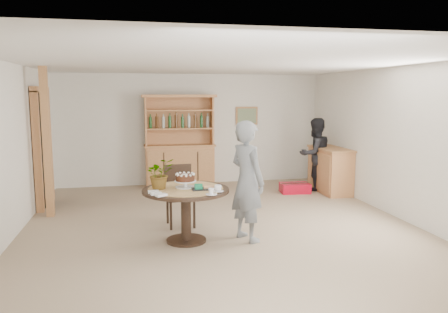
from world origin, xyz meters
TOP-DOWN VIEW (x-y plane):
  - ground at (0.00, 0.00)m, footprint 7.00×7.00m
  - room_shell at (0.00, 0.01)m, footprint 6.04×7.04m
  - doorway at (-2.93, 2.00)m, footprint 0.13×1.10m
  - pine_post at (-2.70, 1.20)m, footprint 0.12×0.12m
  - hutch at (-0.30, 3.24)m, footprint 1.62×0.54m
  - sideboard at (2.74, 2.00)m, footprint 0.54×1.26m
  - dining_table at (-0.60, -0.53)m, footprint 1.20×1.20m
  - dining_chair at (-0.61, 0.30)m, footprint 0.45×0.45m
  - birthday_cake at (-0.60, -0.48)m, footprint 0.30×0.30m
  - flower_vase at (-0.95, -0.48)m, footprint 0.47×0.44m
  - gift_tray at (-0.39, -0.66)m, footprint 0.30×0.20m
  - coffee_cup_a at (-0.20, -0.81)m, footprint 0.15×0.15m
  - coffee_cup_b at (-0.32, -0.98)m, footprint 0.15×0.15m
  - napkins at (-1.01, -0.84)m, footprint 0.24×0.33m
  - teen_boy at (0.25, -0.63)m, footprint 0.63×0.73m
  - adult_person at (2.50, 2.25)m, footprint 0.88×0.76m
  - red_suitcase at (1.99, 2.06)m, footprint 0.63×0.45m

SIDE VIEW (x-z plane):
  - ground at x=0.00m, z-range 0.00..0.00m
  - red_suitcase at x=1.99m, z-range 0.00..0.21m
  - sideboard at x=2.74m, z-range 0.00..0.94m
  - dining_chair at x=-0.61m, z-range 0.06..1.01m
  - dining_table at x=-0.60m, z-range 0.22..0.98m
  - hutch at x=-0.30m, z-range -0.33..1.71m
  - adult_person at x=2.50m, z-range 0.00..1.55m
  - napkins at x=-1.01m, z-range 0.76..0.79m
  - gift_tray at x=-0.39m, z-range 0.75..0.83m
  - coffee_cup_b at x=-0.32m, z-range 0.75..0.84m
  - coffee_cup_a at x=-0.20m, z-range 0.76..0.84m
  - teen_boy at x=0.25m, z-range 0.00..1.69m
  - birthday_cake at x=-0.60m, z-range 0.78..0.98m
  - flower_vase at x=-0.95m, z-range 0.76..1.18m
  - doorway at x=-2.93m, z-range 0.02..2.20m
  - pine_post at x=-2.70m, z-range 0.00..2.50m
  - room_shell at x=0.00m, z-range 0.48..3.00m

